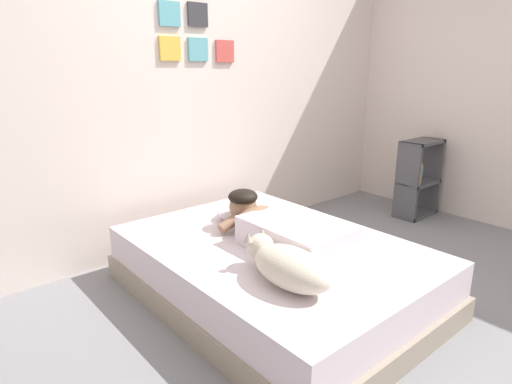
% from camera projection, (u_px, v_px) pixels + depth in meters
% --- Properties ---
extents(ground_plane, '(12.89, 12.89, 0.00)m').
position_uv_depth(ground_plane, '(345.00, 309.00, 2.66)').
color(ground_plane, gray).
extents(back_wall, '(4.44, 0.12, 2.50)m').
position_uv_depth(back_wall, '(196.00, 90.00, 3.46)').
color(back_wall, silver).
rests_on(back_wall, ground).
extents(side_wall_right, '(0.10, 6.06, 2.50)m').
position_uv_depth(side_wall_right, '(488.00, 87.00, 3.91)').
color(side_wall_right, beige).
rests_on(side_wall_right, ground).
extents(bed, '(1.39, 1.94, 0.37)m').
position_uv_depth(bed, '(274.00, 270.00, 2.77)').
color(bed, gray).
rests_on(bed, ground).
extents(pillow, '(0.52, 0.32, 0.11)m').
position_uv_depth(pillow, '(248.00, 209.00, 3.19)').
color(pillow, silver).
rests_on(pillow, bed).
extents(person_lying, '(0.43, 0.92, 0.27)m').
position_uv_depth(person_lying, '(280.00, 227.00, 2.68)').
color(person_lying, silver).
rests_on(person_lying, bed).
extents(dog, '(0.26, 0.57, 0.21)m').
position_uv_depth(dog, '(287.00, 265.00, 2.18)').
color(dog, beige).
rests_on(dog, bed).
extents(coffee_cup, '(0.12, 0.09, 0.07)m').
position_uv_depth(coffee_cup, '(257.00, 215.00, 3.11)').
color(coffee_cup, teal).
rests_on(coffee_cup, bed).
extents(cell_phone, '(0.07, 0.14, 0.01)m').
position_uv_depth(cell_phone, '(330.00, 251.00, 2.59)').
color(cell_phone, black).
rests_on(cell_phone, bed).
extents(bookshelf, '(0.45, 0.24, 0.75)m').
position_uv_depth(bookshelf, '(418.00, 178.00, 4.21)').
color(bookshelf, '#4C4C51').
rests_on(bookshelf, ground).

